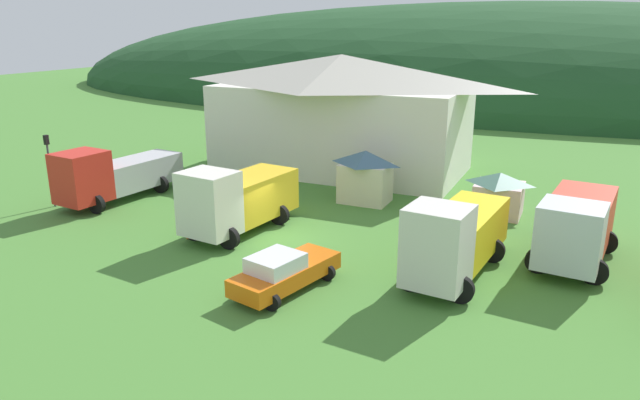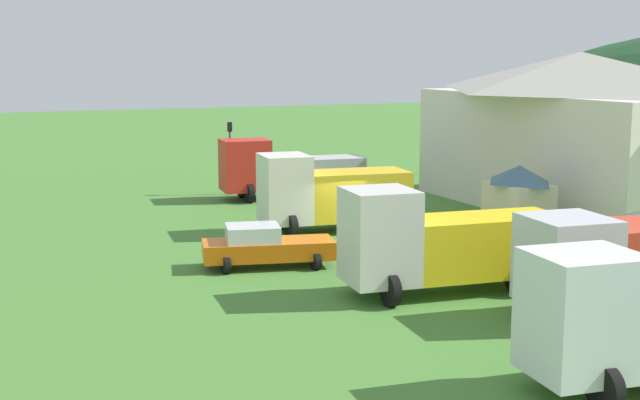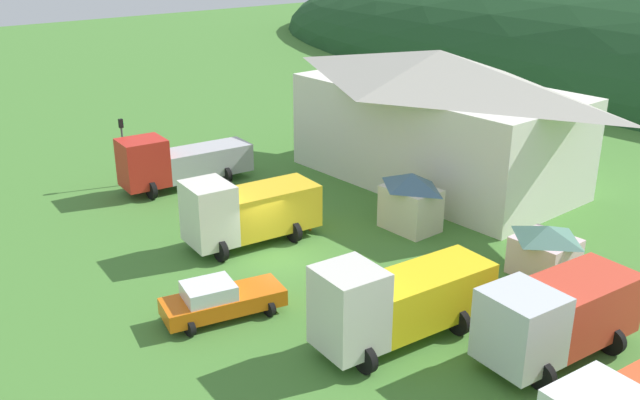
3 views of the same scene
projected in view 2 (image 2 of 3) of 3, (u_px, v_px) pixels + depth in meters
ground_plane at (352, 242)px, 38.19m from camera, size 200.00×200.00×0.00m
depot_building at (577, 128)px, 46.00m from camera, size 18.75×9.72×8.29m
play_shed_cream at (519, 199)px, 39.58m from camera, size 3.10×2.28×3.17m
crane_truck_red at (282, 169)px, 49.61m from camera, size 3.63×8.40×3.44m
heavy_rig_striped at (327, 192)px, 40.17m from camera, size 3.83×7.12×3.64m
flatbed_truck_yellow at (440, 242)px, 29.63m from camera, size 3.62×7.89×3.71m
tow_truck_silver at (620, 260)px, 26.99m from camera, size 3.75×6.90×3.26m
service_pickup_orange at (265, 246)px, 33.44m from camera, size 3.00×5.31×1.66m
traffic_light_west at (230, 150)px, 50.80m from camera, size 0.20×0.32×4.26m
traffic_cone_near_pickup at (402, 228)px, 41.18m from camera, size 0.36×0.36×0.46m
traffic_cone_mid_row at (276, 228)px, 41.32m from camera, size 0.36×0.36×0.59m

